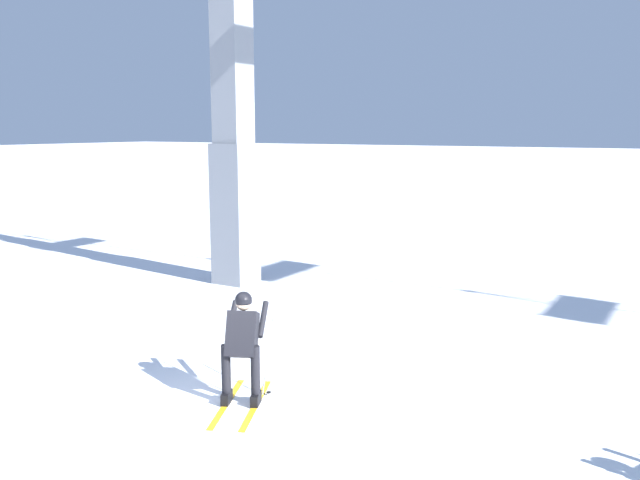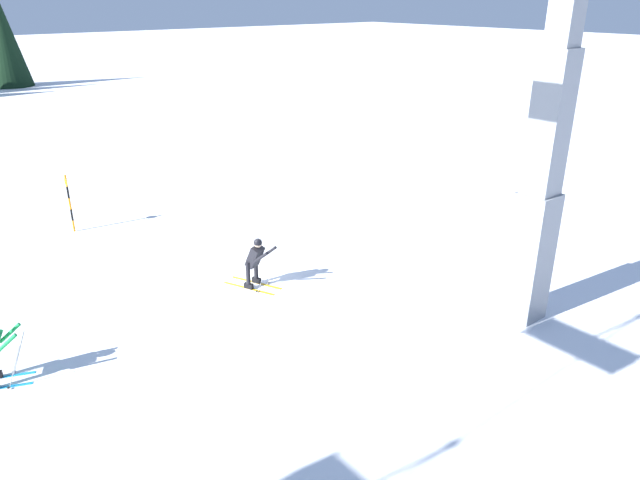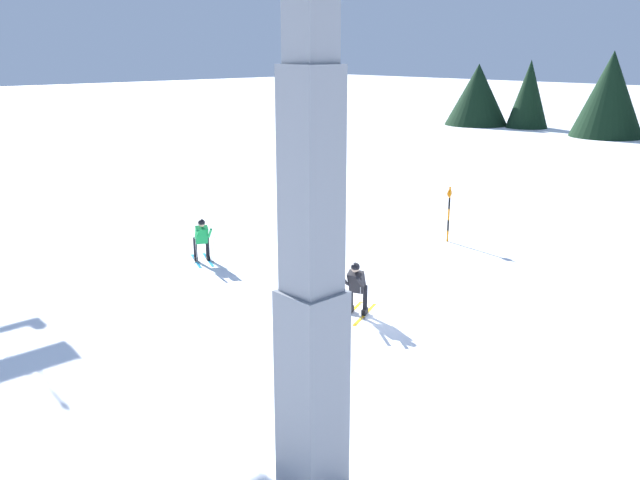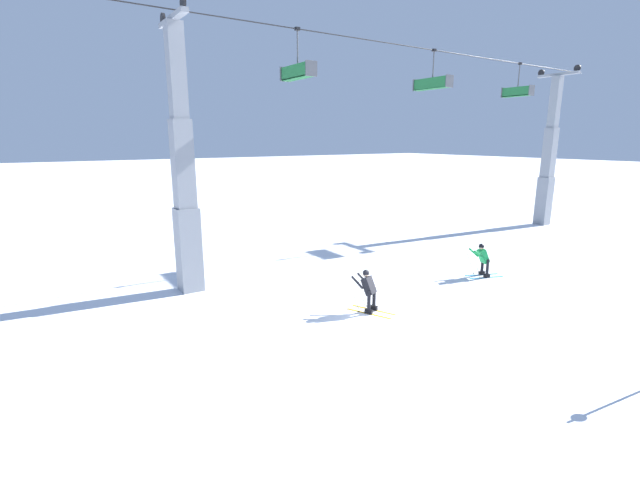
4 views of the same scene
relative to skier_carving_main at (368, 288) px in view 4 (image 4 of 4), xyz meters
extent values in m
plane|color=white|center=(0.22, -0.97, -0.91)|extent=(260.00, 260.00, 0.00)
cube|color=yellow|center=(-0.14, -0.21, -0.91)|extent=(0.79, 1.65, 0.01)
cube|color=black|center=(-0.14, -0.21, -0.82)|extent=(0.21, 0.30, 0.16)
cylinder|color=black|center=(-0.14, -0.21, -0.39)|extent=(0.13, 0.13, 0.69)
cube|color=yellow|center=(0.25, -0.05, -0.91)|extent=(0.79, 1.65, 0.01)
cube|color=black|center=(0.25, -0.05, -0.82)|extent=(0.21, 0.30, 0.16)
cylinder|color=black|center=(0.25, -0.05, -0.39)|extent=(0.13, 0.13, 0.69)
cube|color=black|center=(0.01, -0.01, 0.07)|extent=(0.58, 0.62, 0.69)
sphere|color=beige|center=(-0.04, 0.10, 0.50)|extent=(0.23, 0.23, 0.23)
sphere|color=black|center=(-0.04, 0.10, 0.54)|extent=(0.25, 0.25, 0.25)
cylinder|color=black|center=(-0.35, 0.22, 0.20)|extent=(0.28, 0.51, 0.45)
cylinder|color=gray|center=(-0.41, 0.24, -0.44)|extent=(0.31, 0.39, 1.20)
cylinder|color=black|center=(-0.38, 0.07, -0.86)|extent=(0.07, 0.07, 0.01)
cylinder|color=black|center=(0.08, 0.40, 0.20)|extent=(0.28, 0.51, 0.45)
cylinder|color=gray|center=(0.10, 0.47, -0.44)|extent=(0.10, 0.47, 1.20)
cylinder|color=black|center=(0.21, 0.32, -0.86)|extent=(0.07, 0.07, 0.01)
cube|color=gray|center=(-4.67, 5.96, 0.83)|extent=(0.89, 0.89, 3.48)
cube|color=gray|center=(-4.67, 5.96, 4.30)|extent=(0.75, 0.75, 3.48)
cube|color=gray|center=(-4.67, 5.96, 7.78)|extent=(0.60, 0.60, 3.48)
cube|color=gray|center=(-4.67, 5.96, 9.61)|extent=(0.28, 2.95, 0.18)
cylinder|color=black|center=(-4.67, 7.25, 9.86)|extent=(0.10, 0.44, 0.44)
cylinder|color=black|center=(-4.67, 4.66, 9.86)|extent=(0.10, 0.44, 0.44)
cube|color=gray|center=(21.62, 5.96, 0.83)|extent=(0.86, 0.86, 3.48)
cube|color=gray|center=(21.62, 5.96, 4.30)|extent=(0.72, 0.72, 3.48)
cube|color=gray|center=(21.62, 5.96, 7.78)|extent=(0.58, 0.58, 3.48)
cube|color=gray|center=(21.62, 5.96, 9.61)|extent=(0.28, 2.86, 0.18)
cylinder|color=black|center=(21.62, 7.21, 9.86)|extent=(0.10, 0.44, 0.44)
cylinder|color=black|center=(21.62, 4.70, 9.86)|extent=(0.10, 0.44, 0.44)
cylinder|color=black|center=(8.48, 5.96, 9.92)|extent=(32.29, 0.05, 0.05)
cube|color=black|center=(0.67, 5.96, 9.92)|extent=(0.20, 0.16, 0.14)
cylinder|color=#4C4F54|center=(0.67, 5.96, 9.19)|extent=(0.07, 0.07, 1.47)
cube|color=#1E6633|center=(0.67, 5.96, 7.90)|extent=(0.45, 2.22, 0.06)
cube|color=#1E6633|center=(0.48, 5.96, 8.18)|extent=(0.06, 2.22, 0.55)
cylinder|color=#4C4F54|center=(0.98, 5.96, 8.20)|extent=(0.04, 2.11, 0.04)
cube|color=#4C4F54|center=(0.67, 7.07, 8.18)|extent=(0.57, 0.05, 0.63)
cube|color=#4C4F54|center=(0.67, 4.85, 8.18)|extent=(0.57, 0.05, 0.63)
cube|color=black|center=(9.22, 5.96, 9.92)|extent=(0.20, 0.16, 0.14)
cylinder|color=#4C4F54|center=(9.22, 5.96, 9.22)|extent=(0.07, 0.07, 1.41)
cube|color=#1E6633|center=(9.22, 5.96, 7.96)|extent=(0.45, 2.36, 0.06)
cube|color=#1E6633|center=(9.02, 5.96, 8.24)|extent=(0.06, 2.36, 0.55)
cylinder|color=#4C4F54|center=(9.52, 5.96, 8.26)|extent=(0.04, 2.24, 0.04)
cube|color=#4C4F54|center=(9.22, 7.14, 8.24)|extent=(0.57, 0.05, 0.63)
cube|color=#4C4F54|center=(9.22, 4.77, 8.24)|extent=(0.57, 0.05, 0.63)
cube|color=black|center=(17.07, 5.96, 9.92)|extent=(0.20, 0.16, 0.14)
cylinder|color=#4C4F54|center=(17.07, 5.96, 9.21)|extent=(0.07, 0.07, 1.41)
cube|color=#1E6633|center=(17.07, 5.96, 7.96)|extent=(0.45, 1.94, 0.06)
cube|color=#1E6633|center=(16.88, 5.96, 8.23)|extent=(0.06, 1.94, 0.55)
cylinder|color=#4C4F54|center=(17.38, 5.96, 8.26)|extent=(0.04, 1.84, 0.04)
cube|color=#4C4F54|center=(17.07, 6.92, 8.23)|extent=(0.57, 0.05, 0.63)
cube|color=#4C4F54|center=(17.07, 4.99, 8.23)|extent=(0.57, 0.05, 0.63)
cube|color=#198CCC|center=(7.12, 0.10, -0.91)|extent=(1.56, 0.72, 0.01)
cube|color=black|center=(7.12, 0.10, -0.82)|extent=(0.30, 0.21, 0.16)
cylinder|color=black|center=(7.12, 0.10, -0.40)|extent=(0.13, 0.13, 0.69)
cube|color=#198CCC|center=(7.29, 0.49, -0.91)|extent=(1.56, 0.72, 0.01)
cube|color=black|center=(7.29, 0.49, -0.82)|extent=(0.30, 0.21, 0.16)
cylinder|color=black|center=(7.29, 0.49, -0.40)|extent=(0.13, 0.13, 0.69)
cube|color=green|center=(7.09, 0.35, 0.07)|extent=(0.62, 0.58, 0.69)
sphere|color=tan|center=(6.97, 0.40, 0.49)|extent=(0.23, 0.23, 0.23)
sphere|color=black|center=(6.97, 0.40, 0.52)|extent=(0.25, 0.25, 0.25)
cylinder|color=green|center=(6.67, 0.27, 0.19)|extent=(0.50, 0.28, 0.45)
cylinder|color=gray|center=(6.61, 0.25, -0.44)|extent=(0.47, 0.09, 1.19)
cylinder|color=black|center=(6.75, 0.14, -0.86)|extent=(0.07, 0.07, 0.01)
cylinder|color=green|center=(6.85, 0.69, 0.19)|extent=(0.50, 0.28, 0.45)
cylinder|color=gray|center=(6.82, 0.76, -0.44)|extent=(0.39, 0.30, 1.19)
cylinder|color=black|center=(7.00, 0.73, -0.86)|extent=(0.07, 0.07, 0.01)
camera|label=1|loc=(5.60, -7.38, 2.96)|focal=38.03mm
camera|label=2|loc=(8.43, 13.44, 7.16)|focal=33.19mm
camera|label=3|loc=(-12.03, 12.71, 6.25)|focal=37.73mm
camera|label=4|loc=(-9.96, -11.76, 5.31)|focal=24.83mm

